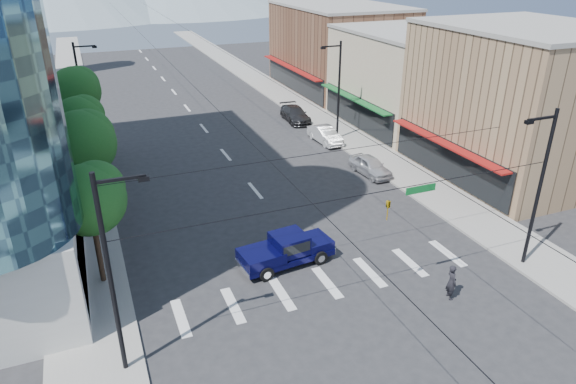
# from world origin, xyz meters

# --- Properties ---
(ground) EXTENTS (160.00, 160.00, 0.00)m
(ground) POSITION_xyz_m (0.00, 0.00, 0.00)
(ground) COLOR #28282B
(ground) RESTS_ON ground
(sidewalk_left) EXTENTS (4.00, 120.00, 0.15)m
(sidewalk_left) POSITION_xyz_m (-12.00, 40.00, 0.07)
(sidewalk_left) COLOR gray
(sidewalk_left) RESTS_ON ground
(sidewalk_right) EXTENTS (4.00, 120.00, 0.15)m
(sidewalk_right) POSITION_xyz_m (12.00, 40.00, 0.07)
(sidewalk_right) COLOR gray
(sidewalk_right) RESTS_ON ground
(shop_near) EXTENTS (12.00, 14.00, 11.00)m
(shop_near) POSITION_xyz_m (20.00, 10.00, 5.50)
(shop_near) COLOR #8C6B4C
(shop_near) RESTS_ON ground
(shop_mid) EXTENTS (12.00, 14.00, 9.00)m
(shop_mid) POSITION_xyz_m (20.00, 24.00, 4.50)
(shop_mid) COLOR tan
(shop_mid) RESTS_ON ground
(shop_far) EXTENTS (12.00, 18.00, 10.00)m
(shop_far) POSITION_xyz_m (20.00, 40.00, 5.00)
(shop_far) COLOR brown
(shop_far) RESTS_ON ground
(tree_near) EXTENTS (3.65, 3.64, 6.71)m
(tree_near) POSITION_xyz_m (-11.07, 6.10, 4.99)
(tree_near) COLOR black
(tree_near) RESTS_ON ground
(tree_midnear) EXTENTS (4.09, 4.09, 7.52)m
(tree_midnear) POSITION_xyz_m (-11.07, 13.10, 5.59)
(tree_midnear) COLOR black
(tree_midnear) RESTS_ON ground
(tree_midfar) EXTENTS (3.65, 3.64, 6.71)m
(tree_midfar) POSITION_xyz_m (-11.07, 20.10, 4.99)
(tree_midfar) COLOR black
(tree_midfar) RESTS_ON ground
(tree_far) EXTENTS (4.09, 4.09, 7.52)m
(tree_far) POSITION_xyz_m (-11.07, 27.10, 5.59)
(tree_far) COLOR black
(tree_far) RESTS_ON ground
(signal_rig) EXTENTS (21.80, 0.20, 9.00)m
(signal_rig) POSITION_xyz_m (0.19, -1.00, 4.64)
(signal_rig) COLOR black
(signal_rig) RESTS_ON ground
(lamp_pole_nw) EXTENTS (2.00, 0.25, 9.00)m
(lamp_pole_nw) POSITION_xyz_m (-10.67, 30.00, 4.94)
(lamp_pole_nw) COLOR black
(lamp_pole_nw) RESTS_ON ground
(lamp_pole_ne) EXTENTS (2.00, 0.25, 9.00)m
(lamp_pole_ne) POSITION_xyz_m (10.67, 22.00, 4.94)
(lamp_pole_ne) COLOR black
(lamp_pole_ne) RESTS_ON ground
(pickup_truck) EXTENTS (5.59, 2.57, 1.83)m
(pickup_truck) POSITION_xyz_m (-1.57, 4.00, 0.95)
(pickup_truck) COLOR #070632
(pickup_truck) RESTS_ON ground
(pedestrian) EXTENTS (0.59, 0.77, 1.91)m
(pedestrian) POSITION_xyz_m (4.98, -2.00, 0.95)
(pedestrian) COLOR black
(pedestrian) RESTS_ON ground
(parked_car_near) EXTENTS (2.06, 4.40, 1.46)m
(parked_car_near) POSITION_xyz_m (9.40, 13.50, 0.73)
(parked_car_near) COLOR #BABAC0
(parked_car_near) RESTS_ON ground
(parked_car_mid) EXTENTS (1.80, 4.56, 1.48)m
(parked_car_mid) POSITION_xyz_m (9.40, 21.66, 0.74)
(parked_car_mid) COLOR silver
(parked_car_mid) RESTS_ON ground
(parked_car_far) EXTENTS (2.41, 5.29, 1.50)m
(parked_car_far) POSITION_xyz_m (9.40, 28.80, 0.75)
(parked_car_far) COLOR #29282B
(parked_car_far) RESTS_ON ground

